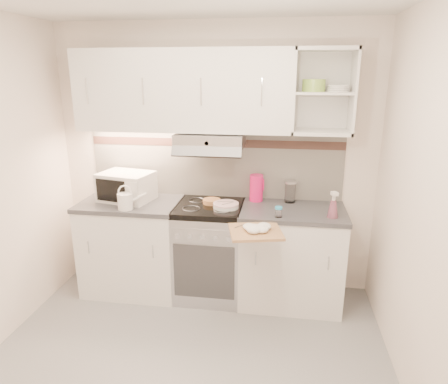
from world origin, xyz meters
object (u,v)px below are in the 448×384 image
object	(u,v)px
plate_stack	(226,205)
pink_pitcher	(256,188)
microwave	(126,186)
spray_bottle	(333,207)
electric_range	(210,250)
glass_jar	(290,192)
cutting_board	(256,232)
watering_can	(126,201)

from	to	relation	value
plate_stack	pink_pitcher	distance (m)	0.36
microwave	spray_bottle	world-z (taller)	microwave
microwave	pink_pitcher	world-z (taller)	microwave
electric_range	glass_jar	xyz separation A→B (m)	(0.72, 0.20, 0.55)
electric_range	microwave	world-z (taller)	microwave
pink_pitcher	glass_jar	distance (m)	0.31
plate_stack	spray_bottle	size ratio (longest dim) A/B	0.95
electric_range	cutting_board	world-z (taller)	electric_range
watering_can	cutting_board	world-z (taller)	watering_can
electric_range	spray_bottle	bearing A→B (deg)	-8.52
glass_jar	spray_bottle	distance (m)	0.50
watering_can	cutting_board	bearing A→B (deg)	-38.77
plate_stack	cutting_board	size ratio (longest dim) A/B	0.58
microwave	cutting_board	bearing A→B (deg)	-11.15
plate_stack	cutting_board	world-z (taller)	plate_stack
plate_stack	glass_jar	distance (m)	0.62
electric_range	spray_bottle	world-z (taller)	spray_bottle
watering_can	pink_pitcher	distance (m)	1.18
electric_range	pink_pitcher	bearing A→B (deg)	25.61
microwave	watering_can	distance (m)	0.28
electric_range	cutting_board	bearing A→B (deg)	-47.60
electric_range	glass_jar	size ratio (longest dim) A/B	4.52
electric_range	spray_bottle	size ratio (longest dim) A/B	3.76
glass_jar	spray_bottle	bearing A→B (deg)	-46.04
cutting_board	watering_can	bearing A→B (deg)	153.15
microwave	pink_pitcher	distance (m)	1.21
pink_pitcher	glass_jar	bearing A→B (deg)	-11.33
electric_range	glass_jar	bearing A→B (deg)	15.50
watering_can	glass_jar	size ratio (longest dim) A/B	1.25
microwave	pink_pitcher	bearing A→B (deg)	19.61
microwave	glass_jar	bearing A→B (deg)	18.21
pink_pitcher	spray_bottle	world-z (taller)	pink_pitcher
watering_can	plate_stack	xyz separation A→B (m)	(0.86, 0.17, -0.06)
glass_jar	microwave	bearing A→B (deg)	-173.91
electric_range	microwave	xyz separation A→B (m)	(-0.79, 0.04, 0.58)
electric_range	plate_stack	xyz separation A→B (m)	(0.16, -0.05, 0.47)
microwave	pink_pitcher	size ratio (longest dim) A/B	2.13
microwave	glass_jar	size ratio (longest dim) A/B	2.65
pink_pitcher	glass_jar	world-z (taller)	pink_pitcher
microwave	watering_can	xyz separation A→B (m)	(0.10, -0.25, -0.05)
pink_pitcher	cutting_board	distance (m)	0.71
microwave	glass_jar	distance (m)	1.52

